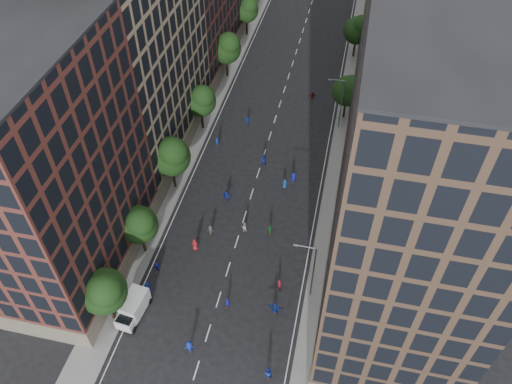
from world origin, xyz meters
TOP-DOWN VIEW (x-y plane):
  - ground at (0.00, 40.00)m, footprint 240.00×240.00m
  - sidewalk_left at (-12.00, 47.50)m, footprint 4.00×105.00m
  - sidewalk_right at (12.00, 47.50)m, footprint 4.00×105.00m
  - bldg_left_a at (-19.00, 11.00)m, footprint 14.00×22.00m
  - bldg_left_b at (-19.00, 35.00)m, footprint 14.00×26.00m
  - bldg_right_a at (19.00, 15.00)m, footprint 14.00×30.00m
  - bldg_right_b at (19.00, 44.00)m, footprint 14.00×28.00m
  - tree_left_0 at (-11.01, 3.85)m, footprint 5.20×5.20m
  - tree_left_1 at (-11.02, 13.86)m, footprint 4.80×4.80m
  - tree_left_2 at (-10.99, 25.83)m, footprint 5.60×5.60m
  - tree_left_3 at (-11.02, 39.85)m, footprint 5.00×5.00m
  - tree_left_4 at (-11.00, 55.84)m, footprint 5.40×5.40m
  - tree_left_5 at (-11.02, 71.86)m, footprint 4.80×4.80m
  - tree_right_a at (11.38, 47.85)m, footprint 5.00×5.00m
  - tree_right_b at (11.39, 67.85)m, footprint 5.20×5.20m
  - streetlamp_near at (10.37, 12.00)m, footprint 2.64×0.22m
  - streetlamp_far at (10.37, 45.00)m, footprint 2.64×0.22m
  - cargo_van at (-9.01, 5.01)m, footprint 2.79×5.08m
  - skater_0 at (-8.50, 8.15)m, footprint 0.95×0.64m
  - skater_1 at (1.27, 8.31)m, footprint 0.62×0.48m
  - skater_2 at (7.62, 1.00)m, footprint 1.03×0.88m
  - skater_3 at (-1.29, 1.95)m, footprint 1.35×1.04m
  - skater_4 at (-8.50, 11.40)m, footprint 0.94×0.55m
  - skater_5 at (6.89, 8.66)m, footprint 1.80×0.84m
  - skater_6 at (-4.92, 15.65)m, footprint 0.98×0.71m
  - skater_7 at (6.76, 12.18)m, footprint 0.65×0.55m
  - skater_8 at (0.58, 20.00)m, footprint 0.88×0.75m
  - skater_9 at (-3.66, 18.50)m, footprint 1.06×0.63m
  - skater_10 at (4.05, 20.18)m, footprint 1.01×0.47m
  - skater_11 at (-3.20, 24.99)m, footprint 1.65×0.99m
  - skater_12 at (4.40, 29.27)m, footprint 0.75×0.50m
  - skater_13 at (-7.70, 36.24)m, footprint 0.67×0.51m
  - skater_14 at (0.32, 33.48)m, footprint 1.12×1.00m
  - skater_15 at (5.45, 30.63)m, footprint 1.24×0.88m
  - skater_16 at (-4.26, 42.43)m, footprint 1.03×0.44m
  - skater_17 at (5.30, 52.00)m, footprint 1.42×0.48m

SIDE VIEW (x-z plane):
  - ground at x=0.00m, z-range 0.00..0.00m
  - sidewalk_left at x=-12.00m, z-range 0.00..0.15m
  - sidewalk_right at x=12.00m, z-range 0.00..0.15m
  - skater_7 at x=6.76m, z-range 0.00..1.50m
  - skater_1 at x=1.27m, z-range 0.00..1.51m
  - skater_4 at x=-8.50m, z-range 0.00..1.51m
  - skater_12 at x=4.40m, z-range 0.00..1.52m
  - skater_17 at x=5.30m, z-range 0.00..1.53m
  - skater_8 at x=0.58m, z-range 0.00..1.60m
  - skater_9 at x=-3.66m, z-range 0.00..1.61m
  - skater_13 at x=-7.70m, z-range 0.00..1.66m
  - skater_10 at x=4.05m, z-range 0.00..1.69m
  - skater_11 at x=-3.20m, z-range 0.00..1.70m
  - skater_15 at x=5.45m, z-range 0.00..1.74m
  - skater_16 at x=-4.26m, z-range 0.00..1.75m
  - skater_2 at x=7.62m, z-range 0.00..1.82m
  - skater_3 at x=-1.29m, z-range 0.00..1.84m
  - skater_6 at x=-4.92m, z-range 0.00..1.85m
  - skater_5 at x=6.89m, z-range 0.00..1.87m
  - skater_0 at x=-8.50m, z-range 0.00..1.89m
  - skater_14 at x=0.32m, z-range 0.00..1.90m
  - cargo_van at x=-9.01m, z-range 0.07..2.66m
  - streetlamp_near at x=10.37m, z-range 0.64..9.70m
  - streetlamp_far at x=10.37m, z-range 0.64..9.70m
  - tree_left_1 at x=-11.02m, z-range 1.45..9.66m
  - tree_right_a at x=11.38m, z-range 1.43..9.83m
  - tree_left_5 at x=-11.02m, z-range 1.51..9.84m
  - tree_left_3 at x=-11.02m, z-range 1.53..10.11m
  - tree_left_0 at x=-11.01m, z-range 1.54..10.37m
  - tree_right_b at x=11.39m, z-range 1.54..10.37m
  - tree_left_4 at x=-11.00m, z-range 1.56..10.63m
  - tree_left_2 at x=-10.99m, z-range 1.63..11.08m
  - bldg_left_a at x=-19.00m, z-range 0.00..30.00m
  - bldg_right_b at x=19.00m, z-range 0.00..33.00m
  - bldg_left_b at x=-19.00m, z-range 0.00..34.00m
  - bldg_right_a at x=19.00m, z-range 0.00..36.00m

